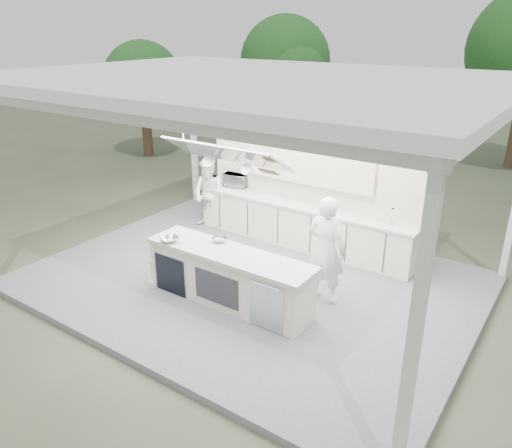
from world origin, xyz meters
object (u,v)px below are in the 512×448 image
Objects in this scene: demo_island at (228,277)px; back_counter at (301,224)px; head_chef at (326,250)px; sous_chef at (209,194)px.

demo_island and back_counter have the same top height.
head_chef is 1.16× the size of sous_chef.
sous_chef is (-2.46, 2.46, 0.34)m from demo_island.
demo_island is 2.82m from back_counter.
demo_island is 1.74m from head_chef.
sous_chef reaches higher than demo_island.
back_counter is at bearing 93.63° from demo_island.
demo_island is at bearing -50.07° from sous_chef.
head_chef is at bearing 38.09° from demo_island.
back_counter is 2.33m from sous_chef.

